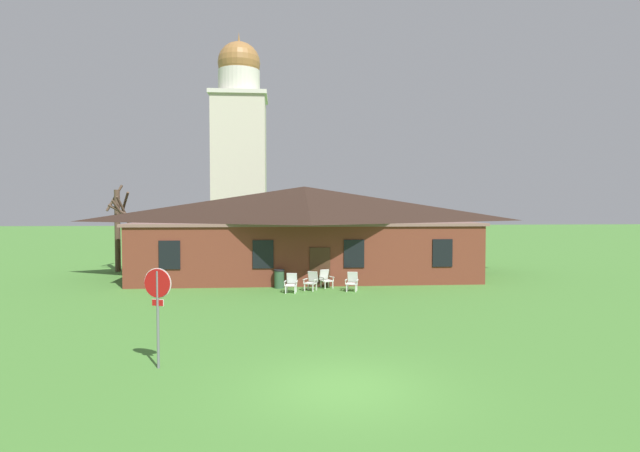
# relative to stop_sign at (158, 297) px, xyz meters

# --- Properties ---
(ground_plane) EXTENTS (200.00, 200.00, 0.00)m
(ground_plane) POSITION_rel_stop_sign_xyz_m (4.76, -1.89, -1.90)
(ground_plane) COLOR #477F33
(brick_building) EXTENTS (20.13, 10.40, 5.52)m
(brick_building) POSITION_rel_stop_sign_xyz_m (4.76, 18.24, 0.91)
(brick_building) COLOR brown
(brick_building) RESTS_ON ground
(dome_tower) EXTENTS (5.18, 5.18, 20.25)m
(dome_tower) POSITION_rel_stop_sign_xyz_m (-0.49, 34.07, 7.40)
(dome_tower) COLOR beige
(dome_tower) RESTS_ON ground
(stop_sign) EXTENTS (0.77, 0.30, 2.68)m
(stop_sign) POSITION_rel_stop_sign_xyz_m (0.00, 0.00, 0.00)
(stop_sign) COLOR slate
(stop_sign) RESTS_ON ground
(lawn_chair_by_porch) EXTENTS (0.71, 0.75, 0.96)m
(lawn_chair_by_porch) POSITION_rel_stop_sign_xyz_m (3.79, 11.50, -1.40)
(lawn_chair_by_porch) COLOR white
(lawn_chair_by_porch) RESTS_ON ground
(lawn_chair_near_door) EXTENTS (0.82, 0.85, 0.96)m
(lawn_chair_near_door) POSITION_rel_stop_sign_xyz_m (4.83, 12.09, -1.40)
(lawn_chair_near_door) COLOR silver
(lawn_chair_near_door) RESTS_ON ground
(lawn_chair_left_end) EXTENTS (0.80, 0.84, 0.96)m
(lawn_chair_left_end) POSITION_rel_stop_sign_xyz_m (5.62, 12.83, -1.40)
(lawn_chair_left_end) COLOR silver
(lawn_chair_left_end) RESTS_ON ground
(lawn_chair_middle) EXTENTS (0.74, 0.79, 0.96)m
(lawn_chair_middle) POSITION_rel_stop_sign_xyz_m (6.87, 11.74, -1.40)
(lawn_chair_middle) COLOR silver
(lawn_chair_middle) RESTS_ON ground
(bare_tree_beside_building) EXTENTS (1.71, 1.75, 5.72)m
(bare_tree_beside_building) POSITION_rel_stop_sign_xyz_m (-7.36, 20.57, 1.18)
(bare_tree_beside_building) COLOR brown
(bare_tree_beside_building) RESTS_ON ground
(trash_bin) EXTENTS (0.56, 0.56, 0.98)m
(trash_bin) POSITION_rel_stop_sign_xyz_m (3.18, 12.94, -1.40)
(trash_bin) COLOR #335638
(trash_bin) RESTS_ON ground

